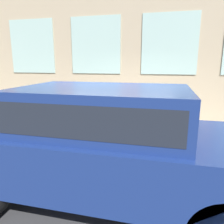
% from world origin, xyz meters
% --- Properties ---
extents(ground_plane, '(80.00, 80.00, 0.00)m').
position_xyz_m(ground_plane, '(0.00, 0.00, 0.00)').
color(ground_plane, '#38383A').
extents(sidewalk, '(2.42, 60.00, 0.17)m').
position_xyz_m(sidewalk, '(1.21, 0.00, 0.09)').
color(sidewalk, '#B2ADA3').
rests_on(sidewalk, ground_plane).
extents(building_facade, '(0.33, 40.00, 7.52)m').
position_xyz_m(building_facade, '(2.57, -0.00, 3.76)').
color(building_facade, tan).
rests_on(building_facade, ground_plane).
extents(fire_hydrant, '(0.36, 0.47, 0.83)m').
position_xyz_m(fire_hydrant, '(0.36, -0.11, 0.60)').
color(fire_hydrant, gold).
rests_on(fire_hydrant, sidewalk).
extents(person, '(0.37, 0.24, 1.51)m').
position_xyz_m(person, '(0.69, 0.36, 1.08)').
color(person, '#998466').
rests_on(person, sidewalk).
extents(parked_car_navy_near, '(1.82, 5.04, 1.83)m').
position_xyz_m(parked_car_navy_near, '(-1.34, -0.20, 1.02)').
color(parked_car_navy_near, black).
rests_on(parked_car_navy_near, ground_plane).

